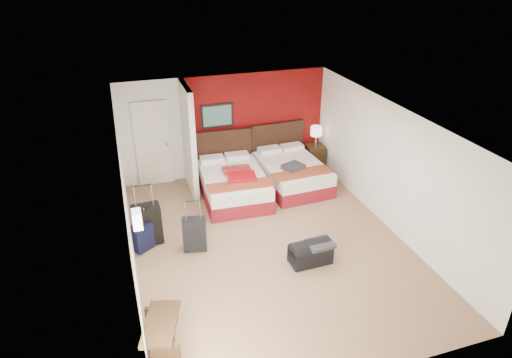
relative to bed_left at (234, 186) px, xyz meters
name	(u,v)px	position (x,y,z in m)	size (l,w,h in m)	color
ground	(269,243)	(0.16, -1.96, -0.30)	(6.50, 6.50, 0.00)	tan
room_walls	(179,164)	(-1.24, -0.54, 0.96)	(5.02, 6.52, 2.50)	white
red_accent_panel	(255,123)	(0.91, 1.27, 0.95)	(3.50, 0.04, 2.50)	maroon
partition_wall	(189,140)	(-0.84, 0.65, 0.95)	(0.12, 1.20, 2.50)	silver
entry_door	(153,144)	(-1.59, 1.24, 0.73)	(0.82, 0.06, 2.05)	silver
bed_left	(234,186)	(0.00, 0.00, 0.00)	(1.38, 1.97, 0.59)	white
bed_right	(292,174)	(1.47, 0.14, -0.01)	(1.35, 1.93, 0.58)	silver
red_suitcase_open	(239,173)	(0.10, -0.10, 0.35)	(0.61, 0.84, 0.10)	#A60E15
jacket_bundle	(293,167)	(1.37, -0.16, 0.34)	(0.45, 0.36, 0.11)	#38383D
nightstand	(315,157)	(2.39, 0.86, 0.01)	(0.44, 0.44, 0.61)	#322010
table_lamp	(316,136)	(2.39, 0.86, 0.57)	(0.29, 0.29, 0.51)	white
suitcase_black	(147,225)	(-2.03, -1.23, 0.10)	(0.52, 0.33, 0.78)	black
suitcase_charcoal	(195,235)	(-1.22, -1.72, 0.02)	(0.43, 0.26, 0.63)	black
suitcase_navy	(142,238)	(-2.15, -1.43, -0.03)	(0.38, 0.23, 0.53)	black
duffel_bag	(310,254)	(0.67, -2.74, -0.11)	(0.74, 0.39, 0.37)	black
jacket_draped	(320,244)	(0.82, -2.79, 0.11)	(0.46, 0.39, 0.06)	#333338
desk	(163,341)	(-2.11, -4.11, 0.05)	(0.41, 0.82, 0.68)	black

